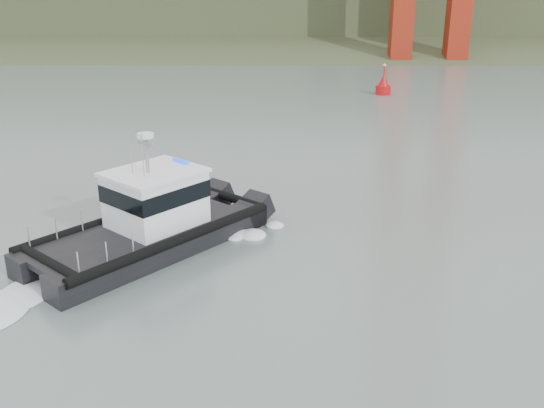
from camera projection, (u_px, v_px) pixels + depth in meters
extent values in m
plane|color=slate|center=(247.00, 387.00, 17.97)|extent=(400.00, 400.00, 0.00)
cube|color=#314125|center=(276.00, 49.00, 104.17)|extent=(500.00, 44.72, 16.25)
cube|color=#314125|center=(277.00, 6.00, 128.30)|extent=(500.00, 70.00, 18.00)
cube|color=black|center=(131.00, 232.00, 27.93)|extent=(8.31, 9.39, 1.22)
cube|color=black|center=(169.00, 248.00, 26.22)|extent=(8.31, 9.39, 1.22)
cube|color=black|center=(139.00, 233.00, 26.55)|extent=(9.41, 10.02, 0.26)
cube|color=white|center=(156.00, 199.00, 26.81)|extent=(4.71, 4.78, 2.35)
cube|color=black|center=(155.00, 190.00, 26.66)|extent=(4.80, 4.87, 0.77)
cube|color=white|center=(154.00, 172.00, 26.37)|extent=(5.00, 5.07, 0.16)
cylinder|color=gray|center=(147.00, 155.00, 25.87)|extent=(0.16, 0.16, 1.84)
cylinder|color=white|center=(145.00, 135.00, 25.56)|extent=(0.71, 0.71, 0.18)
cylinder|color=#B20C10|center=(383.00, 91.00, 63.38)|extent=(1.61, 1.61, 1.07)
cone|color=#B20C10|center=(384.00, 81.00, 63.01)|extent=(1.25, 1.25, 1.61)
cylinder|color=#B20C10|center=(384.00, 70.00, 62.63)|extent=(0.14, 0.14, 0.89)
sphere|color=#E5D87F|center=(385.00, 65.00, 62.45)|extent=(0.27, 0.27, 0.27)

